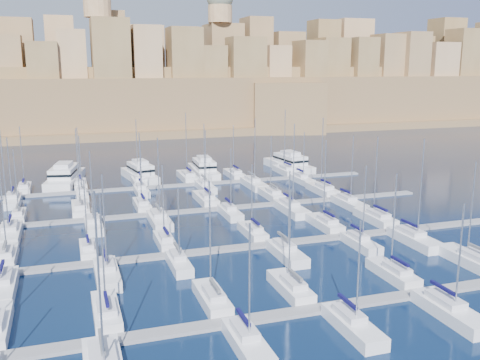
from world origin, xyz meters
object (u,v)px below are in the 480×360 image
object	(u,v)px
sailboat_4	(393,273)
motor_yacht_c	(204,169)
motor_yacht_a	(65,176)
sailboat_2	(212,298)
motor_yacht_d	(289,163)
motor_yacht_b	(140,173)

from	to	relation	value
sailboat_4	motor_yacht_c	world-z (taller)	sailboat_4
motor_yacht_a	motor_yacht_c	xyz separation A→B (m)	(32.28, -1.42, 0.00)
sailboat_2	motor_yacht_a	world-z (taller)	sailboat_2
sailboat_4	sailboat_2	bearing A→B (deg)	-179.92
sailboat_4	motor_yacht_a	distance (m)	81.39
sailboat_2	motor_yacht_c	xyz separation A→B (m)	(17.08, 70.11, 0.98)
sailboat_4	motor_yacht_d	bearing A→B (deg)	76.99
sailboat_2	sailboat_4	size ratio (longest dim) A/B	1.05
motor_yacht_b	motor_yacht_d	xyz separation A→B (m)	(38.49, 1.07, -0.00)
motor_yacht_d	motor_yacht_a	bearing A→B (deg)	179.36
sailboat_4	motor_yacht_c	xyz separation A→B (m)	(-6.61, 70.07, 0.99)
motor_yacht_a	motor_yacht_d	bearing A→B (deg)	-0.64
sailboat_2	motor_yacht_a	size ratio (longest dim) A/B	0.72
motor_yacht_d	sailboat_4	bearing A→B (deg)	-103.01
sailboat_4	motor_yacht_b	world-z (taller)	sailboat_4
sailboat_4	motor_yacht_d	xyz separation A→B (m)	(16.37, 70.87, 0.99)
motor_yacht_b	motor_yacht_a	bearing A→B (deg)	174.25
motor_yacht_a	motor_yacht_d	xyz separation A→B (m)	(55.26, -0.62, -0.00)
sailboat_4	motor_yacht_d	size ratio (longest dim) A/B	0.74
sailboat_2	motor_yacht_b	bearing A→B (deg)	88.70
sailboat_2	motor_yacht_c	world-z (taller)	sailboat_2
motor_yacht_b	motor_yacht_c	size ratio (longest dim) A/B	0.99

